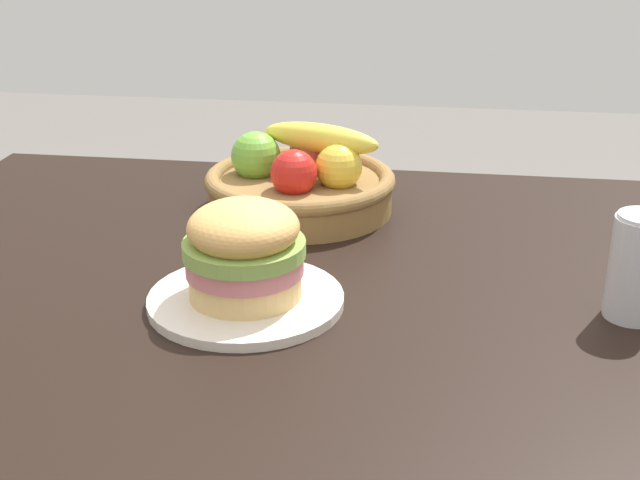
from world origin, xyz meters
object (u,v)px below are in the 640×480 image
(sandwich, at_px, (244,250))
(plate, at_px, (246,300))
(soda_can, at_px, (638,267))
(fruit_basket, at_px, (300,182))

(sandwich, bearing_deg, plate, -90.00)
(plate, xyz_separation_m, soda_can, (0.45, 0.03, 0.06))
(soda_can, relative_size, fruit_basket, 0.43)
(sandwich, relative_size, soda_can, 1.15)
(plate, bearing_deg, sandwich, 90.00)
(sandwich, bearing_deg, soda_can, 4.34)
(sandwich, relative_size, fruit_basket, 0.50)
(soda_can, bearing_deg, sandwich, -175.66)
(sandwich, xyz_separation_m, fruit_basket, (0.01, 0.33, -0.03))
(soda_can, xyz_separation_m, fruit_basket, (-0.44, 0.29, -0.02))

